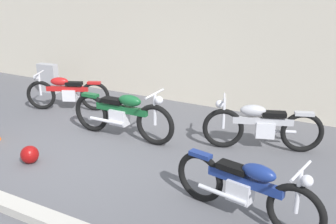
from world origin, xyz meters
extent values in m
plane|color=#56565B|center=(0.00, 0.00, 0.00)|extent=(40.00, 40.00, 0.00)
cube|color=beige|center=(0.00, 3.56, 1.31)|extent=(18.00, 0.30, 2.61)
cube|color=#9E9EA3|center=(-3.29, 2.52, 0.38)|extent=(0.55, 0.25, 0.75)
sphere|color=maroon|center=(-0.56, -0.65, 0.15)|extent=(0.29, 0.29, 0.29)
torus|color=black|center=(0.88, 0.94, 0.38)|extent=(0.77, 0.11, 0.77)
torus|color=black|center=(-0.54, 0.92, 0.38)|extent=(0.77, 0.11, 0.77)
cube|color=silver|center=(0.12, 0.93, 0.40)|extent=(0.34, 0.22, 0.29)
cube|color=#145128|center=(0.17, 0.93, 0.57)|extent=(1.08, 0.12, 0.13)
ellipsoid|color=#145128|center=(0.36, 0.93, 0.76)|extent=(0.47, 0.22, 0.21)
cube|color=black|center=(-0.02, 0.93, 0.71)|extent=(0.42, 0.20, 0.08)
cube|color=#145128|center=(-0.54, 0.92, 0.74)|extent=(0.34, 0.13, 0.06)
cylinder|color=silver|center=(0.88, 0.94, 0.67)|extent=(0.06, 0.06, 0.58)
cylinder|color=silver|center=(0.88, 0.94, 0.96)|extent=(0.05, 0.61, 0.04)
sphere|color=silver|center=(0.96, 0.94, 0.86)|extent=(0.15, 0.15, 0.15)
cylinder|color=silver|center=(-0.09, 0.80, 0.33)|extent=(0.74, 0.08, 0.06)
torus|color=black|center=(3.61, -0.58, 0.35)|extent=(0.71, 0.21, 0.71)
torus|color=black|center=(2.32, -0.35, 0.35)|extent=(0.71, 0.21, 0.71)
cube|color=silver|center=(2.92, -0.46, 0.37)|extent=(0.34, 0.25, 0.27)
cube|color=navy|center=(2.97, -0.47, 0.53)|extent=(0.99, 0.27, 0.12)
ellipsoid|color=navy|center=(3.14, -0.50, 0.70)|extent=(0.45, 0.27, 0.19)
cube|color=black|center=(2.79, -0.43, 0.65)|extent=(0.41, 0.24, 0.08)
cube|color=navy|center=(2.32, -0.35, 0.68)|extent=(0.33, 0.17, 0.06)
cylinder|color=silver|center=(3.61, -0.58, 0.62)|extent=(0.05, 0.05, 0.53)
cylinder|color=silver|center=(3.61, -0.58, 0.88)|extent=(0.13, 0.56, 0.03)
sphere|color=silver|center=(3.68, -0.60, 0.79)|extent=(0.14, 0.14, 0.14)
cylinder|color=silver|center=(2.71, -0.54, 0.30)|extent=(0.68, 0.18, 0.06)
torus|color=black|center=(-2.40, 1.41, 0.34)|extent=(0.65, 0.36, 0.67)
torus|color=black|center=(-1.27, 1.93, 0.34)|extent=(0.65, 0.36, 0.67)
cube|color=silver|center=(-1.79, 1.69, 0.36)|extent=(0.35, 0.29, 0.26)
cube|color=#B21919|center=(-1.84, 1.67, 0.50)|extent=(0.90, 0.48, 0.11)
ellipsoid|color=#B21919|center=(-1.99, 1.60, 0.67)|extent=(0.45, 0.34, 0.18)
cube|color=black|center=(-1.68, 1.74, 0.62)|extent=(0.41, 0.30, 0.07)
cube|color=#B21919|center=(-1.27, 1.93, 0.65)|extent=(0.32, 0.22, 0.06)
cylinder|color=silver|center=(-2.40, 1.41, 0.59)|extent=(0.05, 0.05, 0.51)
cylinder|color=silver|center=(-2.40, 1.41, 0.85)|extent=(0.25, 0.50, 0.03)
sphere|color=silver|center=(-2.47, 1.38, 0.75)|extent=(0.13, 0.13, 0.13)
cylinder|color=silver|center=(-1.67, 1.87, 0.29)|extent=(0.61, 0.32, 0.06)
torus|color=black|center=(1.99, 1.41, 0.36)|extent=(0.71, 0.34, 0.73)
torus|color=black|center=(3.25, 1.88, 0.36)|extent=(0.71, 0.34, 0.73)
cube|color=silver|center=(2.67, 1.66, 0.38)|extent=(0.37, 0.30, 0.28)
cube|color=#ADADB2|center=(2.62, 1.65, 0.54)|extent=(0.99, 0.45, 0.12)
ellipsoid|color=#ADADB2|center=(2.45, 1.58, 0.72)|extent=(0.48, 0.34, 0.20)
cube|color=black|center=(2.79, 1.71, 0.67)|extent=(0.44, 0.31, 0.08)
cube|color=#ADADB2|center=(3.25, 1.88, 0.70)|extent=(0.34, 0.22, 0.06)
cylinder|color=silver|center=(1.99, 1.41, 0.64)|extent=(0.06, 0.06, 0.55)
cylinder|color=silver|center=(1.99, 1.41, 0.91)|extent=(0.24, 0.55, 0.04)
sphere|color=silver|center=(1.92, 1.38, 0.81)|extent=(0.14, 0.14, 0.14)
cylinder|color=silver|center=(2.81, 1.85, 0.31)|extent=(0.67, 0.30, 0.06)
camera|label=1|loc=(4.07, -4.48, 2.85)|focal=40.45mm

